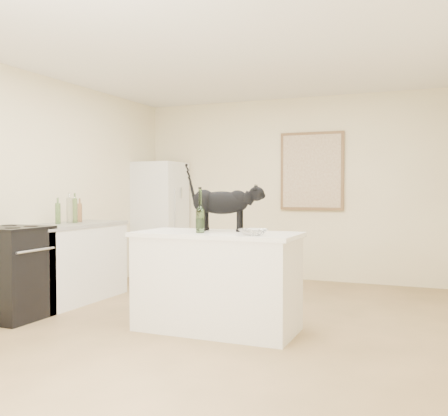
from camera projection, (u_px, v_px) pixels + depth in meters
floor at (216, 324)px, 4.99m from camera, size 5.50×5.50×0.00m
ceiling at (215, 50)px, 4.90m from camera, size 5.50×5.50×0.00m
wall_back at (292, 189)px, 7.48m from camera, size 4.50×0.00×4.50m
wall_left at (31, 189)px, 5.80m from camera, size 0.00×5.50×5.50m
island_base at (217, 283)px, 4.75m from camera, size 1.44×0.67×0.86m
island_top at (217, 234)px, 4.73m from camera, size 1.50×0.70×0.04m
left_cabinets at (71, 264)px, 6.00m from camera, size 0.60×1.40×0.86m
left_countertop at (71, 225)px, 5.98m from camera, size 0.62×1.44×0.04m
stove at (12, 274)px, 5.16m from camera, size 0.60×0.60×0.90m
fridge at (159, 219)px, 7.87m from camera, size 0.68×0.68×1.70m
artwork_frame at (312, 171)px, 7.33m from camera, size 0.90×0.03×1.10m
artwork_canvas at (311, 171)px, 7.31m from camera, size 0.82×0.00×1.02m
black_cat at (221, 206)px, 4.87m from camera, size 0.70×0.28×0.47m
wine_bottle at (200, 213)px, 4.66m from camera, size 0.09×0.09×0.36m
glass_bowl at (253, 232)px, 4.40m from camera, size 0.27×0.27×0.06m
fridge_paper at (182, 193)px, 7.80m from camera, size 0.05×0.12×0.16m
counter_bottle_cluster at (70, 212)px, 6.00m from camera, size 0.12×0.42×0.29m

